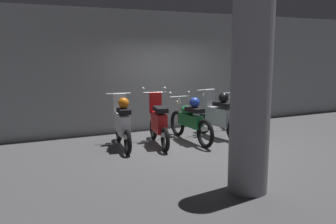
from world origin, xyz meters
TOP-DOWN VIEW (x-y plane):
  - ground_plane at (0.00, 0.00)m, footprint 80.00×80.00m
  - back_wall at (0.00, 2.18)m, footprint 16.00×0.30m
  - motorbike_slot_0 at (-1.61, 0.58)m, footprint 0.56×1.68m
  - motorbike_slot_1 at (-0.80, 0.44)m, footprint 0.58×1.67m
  - motorbike_slot_2 at (-0.00, 0.40)m, footprint 0.59×1.95m
  - motorbike_slot_3 at (0.80, 0.45)m, footprint 0.56×1.67m
  - motorbike_slot_4 at (1.62, 0.58)m, footprint 0.56×1.95m
  - support_pillar at (-0.67, -2.68)m, footprint 0.60×0.60m

SIDE VIEW (x-z plane):
  - ground_plane at x=0.00m, z-range 0.00..0.00m
  - motorbike_slot_4 at x=1.62m, z-range -0.03..1.01m
  - motorbike_slot_1 at x=-0.80m, z-range -0.12..1.17m
  - motorbike_slot_2 at x=0.00m, z-range -0.05..1.10m
  - motorbike_slot_0 at x=-1.61m, z-range -0.02..1.15m
  - motorbike_slot_3 at x=0.80m, z-range -0.02..1.15m
  - back_wall at x=0.00m, z-range 0.00..3.18m
  - support_pillar at x=-0.67m, z-range 0.00..3.18m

